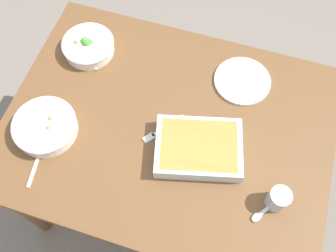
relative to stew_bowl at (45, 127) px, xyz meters
The scene contains 11 objects.
ground_plane 0.89m from the stew_bowl, 160.14° to the right, with size 6.00×6.00×0.00m, color slate.
dining_table 0.46m from the stew_bowl, 160.14° to the right, with size 1.20×0.90×0.74m.
stew_bowl is the anchor object (origin of this frame).
broccoli_bowl 0.38m from the stew_bowl, 90.83° to the right, with size 0.21×0.21×0.07m.
baking_dish 0.55m from the stew_bowl, behind, with size 0.35×0.29×0.06m.
drink_cup 0.84m from the stew_bowl, behind, with size 0.07×0.07×0.08m.
side_plate 0.76m from the stew_bowl, 146.34° to the right, with size 0.22×0.22×0.01m, color white.
spoon_by_stew 0.11m from the stew_bowl, 98.09° to the left, with size 0.04×0.18×0.01m.
spoon_by_broccoli 0.35m from the stew_bowl, 95.31° to the right, with size 0.12×0.15×0.01m.
spoon_spare 0.82m from the stew_bowl, behind, with size 0.12×0.15×0.01m.
fork_on_table 0.42m from the stew_bowl, 162.62° to the right, with size 0.12×0.15×0.01m.
Camera 1 is at (-0.19, 0.59, 1.99)m, focal length 40.47 mm.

